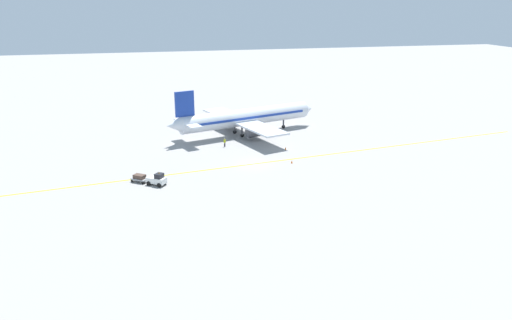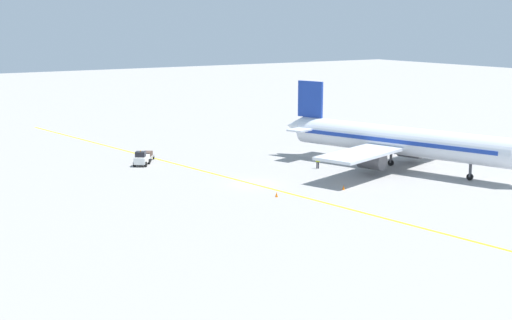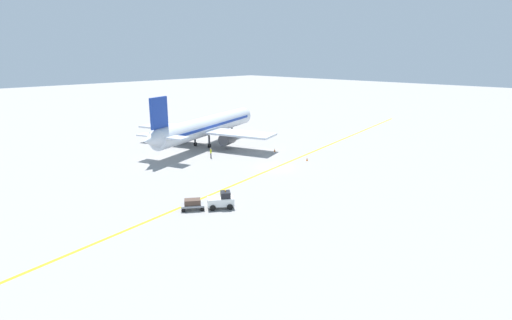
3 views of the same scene
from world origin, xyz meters
name	(u,v)px [view 3 (image 3 of 3)]	position (x,y,z in m)	size (l,w,h in m)	color
ground_plane	(276,167)	(0.00, 0.00, 0.00)	(400.00, 400.00, 0.00)	gray
apron_yellow_centreline	(276,167)	(0.00, 0.00, 0.00)	(0.40, 120.00, 0.01)	yellow
airplane_at_gate	(206,127)	(-19.98, 2.66, 3.71)	(28.26, 34.72, 10.60)	silver
baggage_tug_white	(222,200)	(6.57, -17.14, 0.90)	(3.01, 3.30, 2.11)	white
baggage_cart_trailing	(193,203)	(4.58, -19.78, 0.76)	(2.68, 2.92, 1.24)	gray
ground_crew_worker	(211,153)	(-11.87, -3.12, 0.91)	(0.41, 0.46, 1.68)	#23232D
traffic_cone_near_nose	(275,150)	(-7.08, 7.95, 0.28)	(0.32, 0.32, 0.55)	orange
traffic_cone_mid_apron	(307,159)	(1.17, 6.63, 0.28)	(0.32, 0.32, 0.55)	orange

